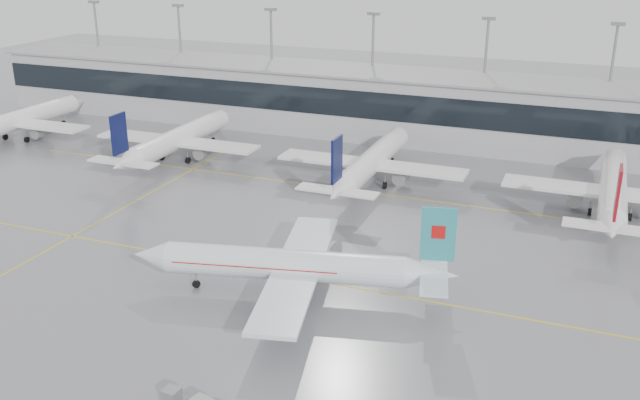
% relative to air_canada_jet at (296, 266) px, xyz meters
% --- Properties ---
extents(ground, '(320.00, 320.00, 0.00)m').
position_rel_air_canada_jet_xyz_m(ground, '(-3.50, 3.96, -3.52)').
color(ground, gray).
rests_on(ground, ground).
extents(taxi_line_main, '(120.00, 0.25, 0.01)m').
position_rel_air_canada_jet_xyz_m(taxi_line_main, '(-3.50, 3.96, -3.51)').
color(taxi_line_main, '#DBBE0F').
rests_on(taxi_line_main, ground).
extents(taxi_line_north, '(120.00, 0.25, 0.01)m').
position_rel_air_canada_jet_xyz_m(taxi_line_north, '(-3.50, 33.96, -3.51)').
color(taxi_line_north, '#DBBE0F').
rests_on(taxi_line_north, ground).
extents(taxi_line_cross, '(0.25, 60.00, 0.01)m').
position_rel_air_canada_jet_xyz_m(taxi_line_cross, '(-33.50, 18.96, -3.51)').
color(taxi_line_cross, '#DBBE0F').
rests_on(taxi_line_cross, ground).
extents(terminal, '(180.00, 15.00, 12.00)m').
position_rel_air_canada_jet_xyz_m(terminal, '(-3.50, 65.96, 2.48)').
color(terminal, '#A5A5A9').
rests_on(terminal, ground).
extents(terminal_glass, '(180.00, 0.20, 5.00)m').
position_rel_air_canada_jet_xyz_m(terminal_glass, '(-3.50, 58.41, 3.98)').
color(terminal_glass, black).
rests_on(terminal_glass, ground).
extents(terminal_roof, '(182.00, 16.00, 0.40)m').
position_rel_air_canada_jet_xyz_m(terminal_roof, '(-3.50, 65.96, 8.68)').
color(terminal_roof, gray).
rests_on(terminal_roof, ground).
extents(light_masts, '(156.40, 1.00, 22.60)m').
position_rel_air_canada_jet_xyz_m(light_masts, '(-3.50, 71.96, 9.83)').
color(light_masts, gray).
rests_on(light_masts, ground).
extents(air_canada_jet, '(35.45, 28.56, 11.13)m').
position_rel_air_canada_jet_xyz_m(air_canada_jet, '(0.00, 0.00, 0.00)').
color(air_canada_jet, white).
rests_on(air_canada_jet, ground).
extents(parked_jet_a, '(29.64, 36.96, 11.72)m').
position_rel_air_canada_jet_xyz_m(parked_jet_a, '(-73.50, 37.65, 0.19)').
color(parked_jet_a, white).
rests_on(parked_jet_a, ground).
extents(parked_jet_b, '(29.64, 36.96, 11.72)m').
position_rel_air_canada_jet_xyz_m(parked_jet_b, '(-38.50, 37.65, 0.19)').
color(parked_jet_b, white).
rests_on(parked_jet_b, ground).
extents(parked_jet_c, '(29.64, 36.96, 11.72)m').
position_rel_air_canada_jet_xyz_m(parked_jet_c, '(-3.50, 37.65, 0.19)').
color(parked_jet_c, white).
rests_on(parked_jet_c, ground).
extents(parked_jet_d, '(29.64, 36.96, 11.72)m').
position_rel_air_canada_jet_xyz_m(parked_jet_d, '(31.50, 37.65, 0.19)').
color(parked_jet_d, white).
rests_on(parked_jet_d, ground).
extents(gse_unit, '(1.48, 1.40, 1.37)m').
position_rel_air_canada_jet_xyz_m(gse_unit, '(-2.15, -21.30, -2.83)').
color(gse_unit, slate).
rests_on(gse_unit, ground).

